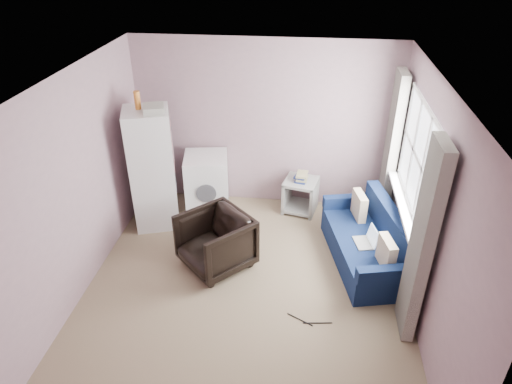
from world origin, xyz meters
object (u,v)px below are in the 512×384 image
armchair (215,239)px  washing_machine (207,182)px  side_table (301,193)px  fridge (152,168)px  sofa (370,244)px

armchair → washing_machine: size_ratio=0.90×
washing_machine → side_table: bearing=-5.5°
fridge → washing_machine: 0.89m
side_table → fridge: bearing=-165.0°
fridge → side_table: fridge is taller
armchair → side_table: 1.75m
fridge → sofa: fridge is taller
washing_machine → sofa: (2.31, -1.02, -0.19)m
fridge → side_table: 2.19m
fridge → washing_machine: fridge is taller
armchair → sofa: armchair is taller
armchair → fridge: (-1.03, 0.88, 0.48)m
washing_machine → side_table: 1.41m
armchair → fridge: bearing=-175.4°
fridge → washing_machine: bearing=16.3°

